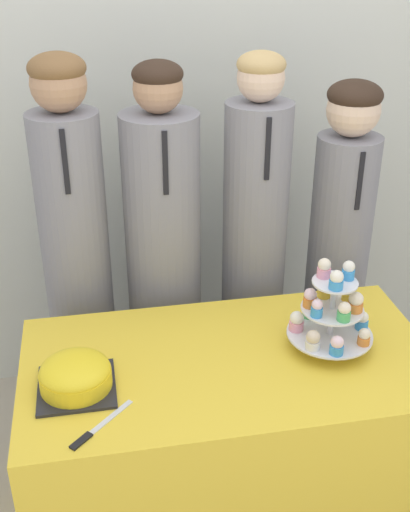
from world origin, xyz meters
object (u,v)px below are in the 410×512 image
at_px(cake_knife, 92,432).
at_px(student_2, 254,263).
at_px(student_0, 78,273).
at_px(cupcake_stand, 331,311).
at_px(round_cake, 75,375).
at_px(student_3, 337,262).
at_px(student_1, 164,275).

distance_m(cake_knife, student_2, 1.05).
bearing_deg(student_0, cake_knife, -88.26).
bearing_deg(cupcake_stand, cake_knife, -160.96).
bearing_deg(round_cake, student_2, 42.33).
bearing_deg(student_3, student_0, 180.00).
distance_m(round_cake, student_2, 0.94).
height_order(student_0, student_1, student_0).
height_order(round_cake, cupcake_stand, cupcake_stand).
bearing_deg(cupcake_stand, student_0, 144.03).
xyz_separation_m(student_1, student_2, (0.35, -0.00, 0.02)).
bearing_deg(student_3, student_2, 180.00).
bearing_deg(student_2, round_cake, -137.67).
height_order(cake_knife, student_3, student_3).
relative_size(cupcake_stand, student_0, 0.19).
distance_m(cake_knife, student_0, 0.82).
distance_m(cupcake_stand, student_2, 0.58).
distance_m(cupcake_stand, student_3, 0.63).
distance_m(cake_knife, cupcake_stand, 0.81).
xyz_separation_m(student_0, student_1, (0.32, 0.00, -0.04)).
relative_size(cake_knife, student_0, 0.11).
bearing_deg(student_3, cake_knife, -140.59).
distance_m(student_1, student_2, 0.36).
bearing_deg(round_cake, student_1, 61.84).
xyz_separation_m(student_1, student_3, (0.70, -0.00, -0.01)).
bearing_deg(cake_knife, round_cake, 57.19).
height_order(cupcake_stand, student_3, student_3).
xyz_separation_m(cake_knife, student_0, (-0.03, 0.82, 0.04)).
height_order(cake_knife, student_2, student_2).
height_order(cupcake_stand, student_0, student_0).
distance_m(student_1, student_3, 0.70).
height_order(round_cake, cake_knife, round_cake).
bearing_deg(student_1, student_0, -180.00).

